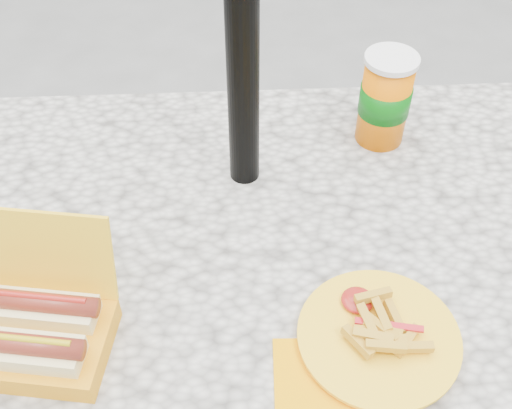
{
  "coord_description": "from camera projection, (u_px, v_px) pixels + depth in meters",
  "views": [
    {
      "loc": [
        -0.02,
        -0.64,
        1.51
      ],
      "look_at": [
        0.01,
        0.04,
        0.8
      ],
      "focal_mm": 45.0,
      "sensor_mm": 36.0,
      "label": 1
    }
  ],
  "objects": [
    {
      "name": "fries_plate",
      "position": [
        375.0,
        340.0,
        0.87
      ],
      "size": [
        0.26,
        0.28,
        0.04
      ],
      "rotation": [
        0.0,
        0.0,
        -0.35
      ],
      "color": "#F89F00",
      "rests_on": "picnic_table"
    },
    {
      "name": "picnic_table",
      "position": [
        249.0,
        287.0,
        1.07
      ],
      "size": [
        1.2,
        0.8,
        0.75
      ],
      "color": "beige",
      "rests_on": "ground"
    },
    {
      "name": "soda_cup",
      "position": [
        385.0,
        99.0,
        1.11
      ],
      "size": [
        0.09,
        0.09,
        0.17
      ],
      "rotation": [
        0.0,
        0.0,
        0.4
      ],
      "color": "#F46D00",
      "rests_on": "picnic_table"
    },
    {
      "name": "hotdog_box",
      "position": [
        28.0,
        329.0,
        0.85
      ],
      "size": [
        0.24,
        0.2,
        0.17
      ],
      "rotation": [
        0.0,
        0.0,
        -0.16
      ],
      "color": "yellow",
      "rests_on": "picnic_table"
    }
  ]
}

